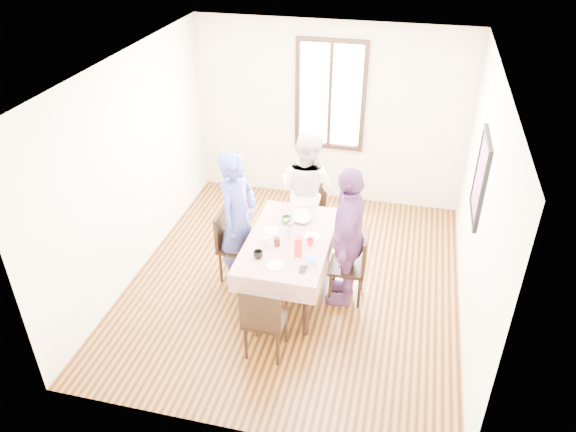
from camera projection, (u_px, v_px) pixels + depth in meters
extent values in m
plane|color=black|center=(295.00, 281.00, 6.88)|extent=(4.50, 4.50, 0.00)
plane|color=beige|center=(330.00, 115.00, 8.04)|extent=(4.00, 0.00, 4.00)
plane|color=beige|center=(481.00, 208.00, 5.77)|extent=(0.00, 4.50, 4.50)
cube|color=black|center=(330.00, 96.00, 7.86)|extent=(1.02, 0.06, 1.62)
cube|color=white|center=(330.00, 95.00, 7.87)|extent=(0.90, 0.02, 1.50)
cube|color=red|center=(481.00, 178.00, 5.92)|extent=(0.04, 0.76, 0.96)
cube|color=black|center=(289.00, 266.00, 6.53)|extent=(0.83, 1.49, 0.75)
cube|color=#550006|center=(289.00, 239.00, 6.33)|extent=(0.95, 1.61, 0.01)
cube|color=black|center=(237.00, 246.00, 6.74)|extent=(0.43, 0.43, 0.91)
cube|color=black|center=(347.00, 266.00, 6.39)|extent=(0.43, 0.43, 0.91)
cube|color=black|center=(307.00, 216.00, 7.34)|extent=(0.46, 0.46, 0.91)
cube|color=black|center=(266.00, 318.00, 5.64)|extent=(0.42, 0.42, 0.91)
imported|color=#3A4396|center=(237.00, 219.00, 6.53)|extent=(0.55, 0.70, 1.70)
imported|color=silver|center=(307.00, 192.00, 7.12)|extent=(0.99, 0.90, 1.66)
imported|color=#683870|center=(348.00, 237.00, 6.18)|extent=(0.43, 1.02, 1.73)
imported|color=black|center=(258.00, 255.00, 5.99)|extent=(0.12, 0.12, 0.09)
imported|color=red|center=(310.00, 242.00, 6.21)|extent=(0.09, 0.09, 0.08)
imported|color=#0C7226|center=(287.00, 220.00, 6.59)|extent=(0.16, 0.16, 0.09)
imported|color=white|center=(301.00, 219.00, 6.63)|extent=(0.25, 0.25, 0.05)
cube|color=red|center=(298.00, 247.00, 5.99)|extent=(0.07, 0.07, 0.23)
cylinder|color=white|center=(312.00, 261.00, 5.91)|extent=(0.11, 0.11, 0.05)
cylinder|color=black|center=(277.00, 242.00, 6.18)|extent=(0.07, 0.07, 0.10)
cylinder|color=silver|center=(266.00, 241.00, 6.18)|extent=(0.08, 0.08, 0.11)
cube|color=black|center=(303.00, 270.00, 5.82)|extent=(0.07, 0.14, 0.01)
cylinder|color=silver|center=(289.00, 233.00, 6.30)|extent=(0.07, 0.07, 0.15)
cylinder|color=white|center=(270.00, 231.00, 6.46)|extent=(0.20, 0.20, 0.01)
cylinder|color=white|center=(312.00, 236.00, 6.36)|extent=(0.20, 0.20, 0.01)
cylinder|color=white|center=(302.00, 213.00, 6.81)|extent=(0.20, 0.20, 0.01)
cylinder|color=white|center=(275.00, 265.00, 5.88)|extent=(0.20, 0.20, 0.01)
cylinder|color=blue|center=(312.00, 259.00, 5.89)|extent=(0.12, 0.12, 0.01)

